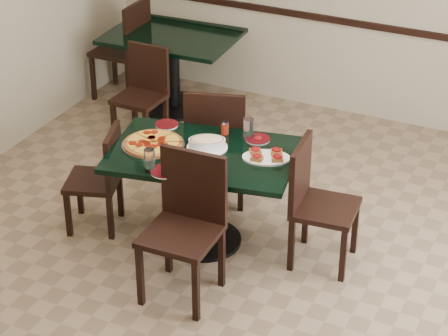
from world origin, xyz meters
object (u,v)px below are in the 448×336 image
at_px(chair_near, 187,217).
at_px(pepperoni_pizza, 153,143).
at_px(back_table, 172,57).
at_px(chair_right, 314,197).
at_px(chair_left, 102,175).
at_px(chair_far, 217,139).
at_px(back_chair_near, 144,88).
at_px(bread_basket, 203,161).
at_px(bruschetta_platter, 266,156).
at_px(main_table, 203,175).
at_px(back_chair_left, 128,44).
at_px(lasagna_casserole, 207,142).

height_order(chair_near, pepperoni_pizza, chair_near).
relative_size(back_table, chair_right, 1.34).
xyz_separation_m(chair_near, chair_left, (-0.92, 0.40, -0.11)).
relative_size(chair_near, pepperoni_pizza, 2.21).
distance_m(back_table, chair_far, 1.79).
relative_size(back_chair_near, bread_basket, 3.46).
relative_size(chair_left, pepperoni_pizza, 1.80).
distance_m(chair_far, pepperoni_pizza, 0.68).
xyz_separation_m(back_chair_near, bruschetta_platter, (1.69, -1.18, 0.30)).
distance_m(main_table, chair_far, 0.58).
height_order(main_table, bread_basket, bread_basket).
bearing_deg(chair_near, back_table, 118.67).
xyz_separation_m(back_table, chair_left, (0.54, -2.06, -0.08)).
bearing_deg(back_table, chair_left, -78.32).
bearing_deg(chair_far, chair_right, 139.63).
distance_m(chair_left, back_chair_near, 1.50).
bearing_deg(chair_right, back_chair_near, 55.17).
bearing_deg(chair_left, chair_far, 120.14).
distance_m(chair_near, chair_left, 1.01).
height_order(chair_left, bruschetta_platter, chair_left).
relative_size(main_table, chair_far, 1.45).
xyz_separation_m(main_table, chair_left, (-0.77, -0.14, -0.12)).
bearing_deg(bruschetta_platter, back_chair_left, 119.93).
distance_m(chair_near, lasagna_casserole, 0.66).
xyz_separation_m(back_table, pepperoni_pizza, (0.95, -1.99, 0.24)).
height_order(back_table, chair_left, chair_left).
bearing_deg(bread_basket, back_table, 101.41).
height_order(back_chair_near, lasagna_casserole, back_chair_near).
relative_size(main_table, chair_right, 1.56).
xyz_separation_m(lasagna_casserole, bruschetta_platter, (0.44, 0.04, -0.02)).
bearing_deg(bruschetta_platter, pepperoni_pizza, 171.49).
distance_m(back_table, chair_right, 2.75).
height_order(pepperoni_pizza, bruschetta_platter, bruschetta_platter).
xyz_separation_m(back_table, bread_basket, (1.40, -2.11, 0.27)).
distance_m(back_table, lasagna_casserole, 2.29).
bearing_deg(back_table, chair_right, -43.29).
xyz_separation_m(back_chair_left, bruschetta_platter, (2.25, -1.84, 0.22)).
relative_size(back_table, pepperoni_pizza, 2.74).
xyz_separation_m(chair_left, back_chair_left, (-1.05, 2.09, 0.11)).
bearing_deg(bread_basket, back_chair_near, 110.26).
bearing_deg(lasagna_casserole, chair_far, 82.14).
bearing_deg(bruschetta_platter, bread_basket, -160.38).
bearing_deg(back_chair_near, chair_left, -69.71).
xyz_separation_m(back_chair_near, pepperoni_pizza, (0.89, -1.35, 0.30)).
relative_size(back_table, back_chair_near, 1.45).
xyz_separation_m(chair_near, bruschetta_platter, (0.28, 0.64, 0.21)).
bearing_deg(back_chair_near, bread_basket, -45.82).
bearing_deg(bruschetta_platter, chair_left, 170.88).
bearing_deg(back_chair_near, pepperoni_pizza, -54.97).
distance_m(chair_far, chair_left, 0.93).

